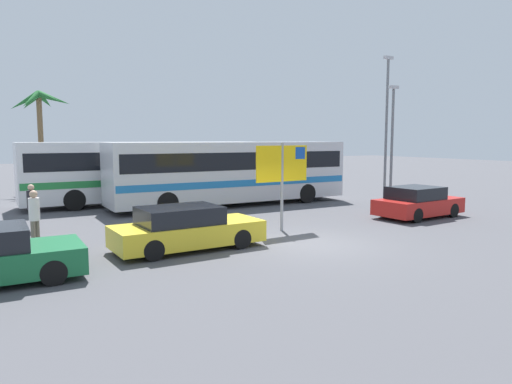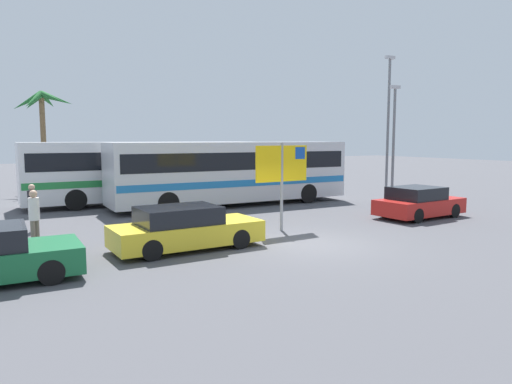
# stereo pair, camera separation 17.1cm
# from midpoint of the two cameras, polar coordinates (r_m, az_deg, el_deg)

# --- Properties ---
(ground) EXTENTS (120.00, 120.00, 0.00)m
(ground) POSITION_cam_midpoint_polar(r_m,az_deg,el_deg) (15.26, 6.31, -6.25)
(ground) COLOR #4C4C51
(bus_front_coach) EXTENTS (12.24, 2.57, 3.17)m
(bus_front_coach) POSITION_cam_midpoint_polar(r_m,az_deg,el_deg) (23.76, -3.16, 2.66)
(bus_front_coach) COLOR silver
(bus_front_coach) RESTS_ON ground
(bus_rear_coach) EXTENTS (12.24, 2.57, 3.17)m
(bus_rear_coach) POSITION_cam_midpoint_polar(r_m,az_deg,el_deg) (25.46, -13.27, 2.75)
(bus_rear_coach) COLOR white
(bus_rear_coach) RESTS_ON ground
(ferry_sign) EXTENTS (2.20, 0.16, 3.20)m
(ferry_sign) POSITION_cam_midpoint_polar(r_m,az_deg,el_deg) (17.14, 3.00, 3.03)
(ferry_sign) COLOR gray
(ferry_sign) RESTS_ON ground
(car_red) EXTENTS (4.04, 2.14, 1.32)m
(car_red) POSITION_cam_midpoint_polar(r_m,az_deg,el_deg) (21.26, 18.67, -1.22)
(car_red) COLOR red
(car_red) RESTS_ON ground
(car_yellow) EXTENTS (4.56, 1.95, 1.32)m
(car_yellow) POSITION_cam_midpoint_polar(r_m,az_deg,el_deg) (14.50, -8.77, -4.39)
(car_yellow) COLOR yellow
(car_yellow) RESTS_ON ground
(pedestrian_near_sign) EXTENTS (0.32, 0.32, 1.72)m
(pedestrian_near_sign) POSITION_cam_midpoint_polar(r_m,az_deg,el_deg) (18.85, -25.63, -1.29)
(pedestrian_near_sign) COLOR #706656
(pedestrian_near_sign) RESTS_ON ground
(pedestrian_by_bus) EXTENTS (0.32, 0.32, 1.80)m
(pedestrian_by_bus) POSITION_cam_midpoint_polar(r_m,az_deg,el_deg) (15.88, -25.41, -2.43)
(pedestrian_by_bus) COLOR #706656
(pedestrian_by_bus) RESTS_ON ground
(lamp_post_left_side) EXTENTS (0.56, 0.20, 6.05)m
(lamp_post_left_side) POSITION_cam_midpoint_polar(r_m,az_deg,el_deg) (25.61, 15.88, 6.19)
(lamp_post_left_side) COLOR slate
(lamp_post_left_side) RESTS_ON ground
(lamp_post_right_side) EXTENTS (0.56, 0.20, 7.68)m
(lamp_post_right_side) POSITION_cam_midpoint_polar(r_m,az_deg,el_deg) (26.49, 15.25, 7.99)
(lamp_post_right_side) COLOR slate
(lamp_post_right_side) RESTS_ON ground
(palm_tree_seaside) EXTENTS (3.55, 3.28, 6.30)m
(palm_tree_seaside) POSITION_cam_midpoint_polar(r_m,az_deg,el_deg) (32.51, -24.74, 8.96)
(palm_tree_seaside) COLOR brown
(palm_tree_seaside) RESTS_ON ground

